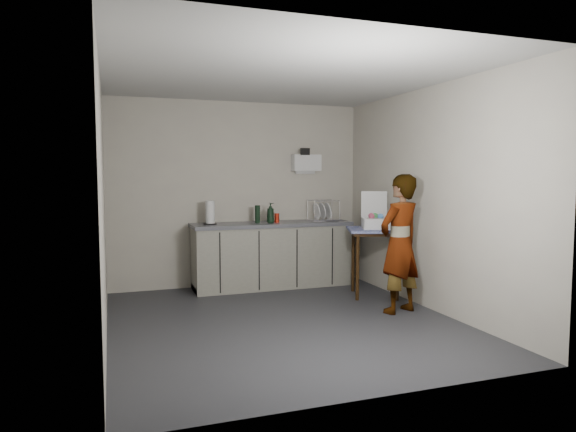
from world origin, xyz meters
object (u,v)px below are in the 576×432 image
object	(u,v)px
bakery_box	(375,220)
dish_rack	(323,216)
kitchen_counter	(272,257)
side_table	(375,237)
standing_man	(400,244)
soda_can	(277,218)
paper_towel	(210,213)
soap_bottle	(271,213)
dark_bottle	(257,214)

from	to	relation	value
bakery_box	dish_rack	bearing A→B (deg)	129.56
kitchen_counter	side_table	bearing A→B (deg)	-41.13
standing_man	kitchen_counter	bearing A→B (deg)	-79.35
soda_can	paper_towel	xyz separation A→B (m)	(-0.94, 0.02, 0.09)
soap_bottle	bakery_box	bearing A→B (deg)	-36.45
side_table	soda_can	xyz separation A→B (m)	(-1.03, 0.94, 0.21)
side_table	dish_rack	distance (m)	1.07
bakery_box	dark_bottle	bearing A→B (deg)	166.71
standing_man	dark_bottle	world-z (taller)	standing_man
soda_can	kitchen_counter	bearing A→B (deg)	166.36
kitchen_counter	soap_bottle	bearing A→B (deg)	-118.25
side_table	soap_bottle	distance (m)	1.47
standing_man	soda_can	world-z (taller)	standing_man
soda_can	bakery_box	distance (m)	1.39
soap_bottle	dark_bottle	distance (m)	0.18
soap_bottle	dark_bottle	xyz separation A→B (m)	(-0.17, 0.06, -0.02)
paper_towel	kitchen_counter	bearing A→B (deg)	-0.25
kitchen_counter	soda_can	size ratio (longest dim) A/B	17.56
dark_bottle	bakery_box	xyz separation A→B (m)	(1.33, -0.92, -0.04)
side_table	paper_towel	size ratio (longest dim) A/B	2.76
kitchen_counter	dish_rack	size ratio (longest dim) A/B	5.16
kitchen_counter	standing_man	xyz separation A→B (m)	(0.98, -1.77, 0.37)
soda_can	bakery_box	world-z (taller)	bakery_box
kitchen_counter	dark_bottle	bearing A→B (deg)	-174.85
standing_man	bakery_box	xyz separation A→B (m)	(0.14, 0.83, 0.20)
soap_bottle	dark_bottle	size ratio (longest dim) A/B	1.14
dark_bottle	paper_towel	xyz separation A→B (m)	(-0.65, 0.02, 0.03)
side_table	paper_towel	distance (m)	2.21
standing_man	paper_towel	xyz separation A→B (m)	(-1.84, 1.77, 0.27)
side_table	bakery_box	distance (m)	0.22
soap_bottle	dish_rack	size ratio (longest dim) A/B	0.64
kitchen_counter	dish_rack	distance (m)	0.97
standing_man	bakery_box	world-z (taller)	standing_man
dark_bottle	dish_rack	xyz separation A→B (m)	(1.01, 0.06, -0.05)
standing_man	dish_rack	size ratio (longest dim) A/B	3.65
standing_man	soap_bottle	world-z (taller)	standing_man
soap_bottle	paper_towel	distance (m)	0.83
soap_bottle	paper_towel	size ratio (longest dim) A/B	0.87
standing_man	dark_bottle	xyz separation A→B (m)	(-1.19, 1.75, 0.24)
dish_rack	dark_bottle	bearing A→B (deg)	-176.71
side_table	paper_towel	bearing A→B (deg)	174.04
standing_man	dark_bottle	size ratio (longest dim) A/B	6.45
standing_man	dish_rack	xyz separation A→B (m)	(-0.18, 1.81, 0.19)
kitchen_counter	side_table	size ratio (longest dim) A/B	2.54
standing_man	paper_towel	bearing A→B (deg)	-62.11
dish_rack	bakery_box	world-z (taller)	bakery_box
soap_bottle	paper_towel	bearing A→B (deg)	174.10
standing_man	soda_can	size ratio (longest dim) A/B	12.43
kitchen_counter	paper_towel	bearing A→B (deg)	179.75
kitchen_counter	soap_bottle	world-z (taller)	soap_bottle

